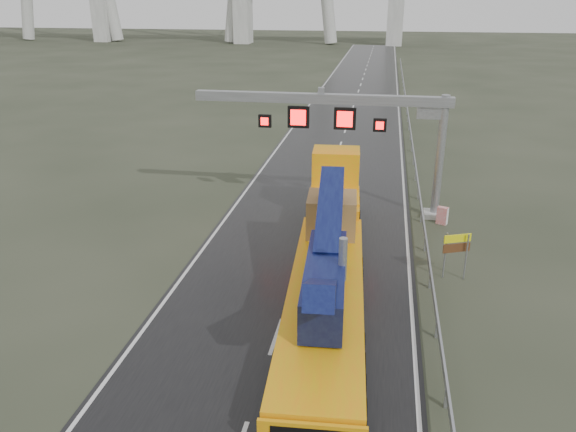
% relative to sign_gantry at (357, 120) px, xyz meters
% --- Properties ---
extents(ground, '(400.00, 400.00, 0.00)m').
position_rel_sign_gantry_xyz_m(ground, '(-2.10, -17.99, -5.61)').
color(ground, '#2D3324').
rests_on(ground, ground).
extents(road, '(11.00, 200.00, 0.02)m').
position_rel_sign_gantry_xyz_m(road, '(-2.10, 22.01, -5.60)').
color(road, black).
rests_on(road, ground).
extents(guardrail, '(0.20, 140.00, 1.40)m').
position_rel_sign_gantry_xyz_m(guardrail, '(4.00, 12.01, -4.91)').
color(guardrail, '#919399').
rests_on(guardrail, ground).
extents(sign_gantry, '(14.90, 1.20, 7.42)m').
position_rel_sign_gantry_xyz_m(sign_gantry, '(0.00, 0.00, 0.00)').
color(sign_gantry, '#AEAEA9').
rests_on(sign_gantry, ground).
extents(heavy_haul_truck, '(4.17, 20.65, 4.82)m').
position_rel_sign_gantry_xyz_m(heavy_haul_truck, '(-0.66, -7.83, -3.75)').
color(heavy_haul_truck, orange).
rests_on(heavy_haul_truck, ground).
extents(exit_sign_pair, '(1.24, 0.55, 2.26)m').
position_rel_sign_gantry_xyz_m(exit_sign_pair, '(5.14, -7.85, -4.03)').
color(exit_sign_pair, gray).
rests_on(exit_sign_pair, ground).
extents(striped_barrier, '(0.68, 0.54, 1.02)m').
position_rel_sign_gantry_xyz_m(striped_barrier, '(5.16, -1.08, -5.10)').
color(striped_barrier, red).
rests_on(striped_barrier, ground).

